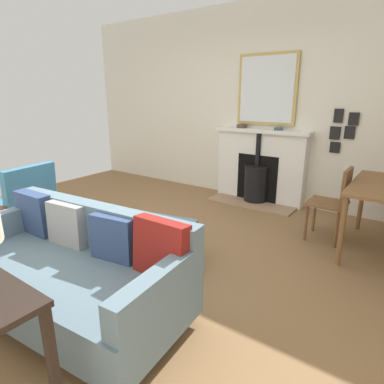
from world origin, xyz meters
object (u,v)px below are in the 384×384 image
fireplace (259,170)px  sofa (73,269)px  mantel_bowl_far (278,129)px  ottoman (148,237)px  mantel_bowl_near (242,126)px  armchair_accent (23,198)px  dining_chair_near_fireplace (336,199)px

fireplace → sofa: fireplace is taller
fireplace → sofa: bearing=-0.2°
mantel_bowl_far → ottoman: size_ratio=0.13×
mantel_bowl_near → sofa: mantel_bowl_near is taller
fireplace → armchair_accent: fireplace is taller
ottoman → dining_chair_near_fireplace: bearing=137.4°
fireplace → dining_chair_near_fireplace: (0.85, 1.28, 0.01)m
fireplace → armchair_accent: bearing=-29.2°
fireplace → dining_chair_near_fireplace: size_ratio=1.71×
mantel_bowl_far → sofa: 3.37m
fireplace → sofa: size_ratio=0.76×
sofa → ottoman: bearing=-174.4°
mantel_bowl_far → armchair_accent: mantel_bowl_far is taller
mantel_bowl_near → armchair_accent: bearing=-23.8°
mantel_bowl_near → fireplace: bearing=88.1°
mantel_bowl_near → armchair_accent: size_ratio=0.18×
fireplace → mantel_bowl_near: 0.72m
mantel_bowl_near → dining_chair_near_fireplace: mantel_bowl_near is taller
mantel_bowl_near → armchair_accent: mantel_bowl_near is taller
fireplace → dining_chair_near_fireplace: fireplace is taller
sofa → dining_chair_near_fireplace: dining_chair_near_fireplace is taller
sofa → armchair_accent: size_ratio=2.20×
fireplace → ottoman: size_ratio=1.53×
mantel_bowl_far → dining_chair_near_fireplace: 1.48m
sofa → ottoman: sofa is taller
ottoman → armchair_accent: 1.53m
mantel_bowl_near → sofa: bearing=5.4°
armchair_accent → sofa: bearing=72.9°
mantel_bowl_near → armchair_accent: (2.79, -1.23, -0.64)m
fireplace → sofa: 3.26m
armchair_accent → dining_chair_near_fireplace: (-1.93, 2.83, 0.01)m
ottoman → sofa: bearing=5.6°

